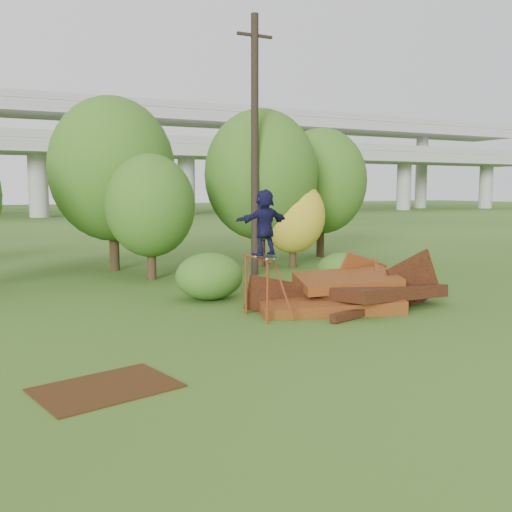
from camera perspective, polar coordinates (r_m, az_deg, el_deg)
name	(u,v)px	position (r m, az deg, el deg)	size (l,w,h in m)	color
ground	(328,335)	(12.90, 7.22, -7.82)	(240.00, 240.00, 0.00)	#2D5116
scrap_pile	(349,293)	(15.90, 9.32, -3.71)	(5.71, 3.34, 1.85)	#4E210E
grind_rail	(256,278)	(14.11, 0.03, -2.19)	(0.07, 1.50, 1.57)	maroon
skateboard	(264,256)	(13.64, 0.85, 0.03)	(0.23, 0.84, 0.09)	black
skater	(265,222)	(13.57, 0.86, 3.40)	(1.45, 0.46, 1.57)	#131236
flat_plate	(106,388)	(9.80, -14.79, -12.63)	(2.14, 1.53, 0.03)	#38200C
tree_1	(112,169)	(23.31, -14.20, 8.40)	(4.91, 4.91, 6.83)	black
tree_2	(150,206)	(20.59, -10.52, 4.97)	(3.18, 3.18, 4.48)	black
tree_3	(261,175)	(23.80, 0.49, 8.09)	(4.69, 4.69, 6.51)	black
tree_4	(293,216)	(23.46, 3.71, 3.99)	(2.64, 2.64, 3.65)	black
tree_5	(321,181)	(27.43, 6.53, 7.43)	(4.35, 4.35, 6.11)	black
shrub_left	(209,276)	(16.73, -4.69, -2.03)	(2.00, 1.85, 1.39)	#2B5416
shrub_right	(342,271)	(18.48, 8.57, -1.53)	(1.71, 1.56, 1.21)	#2B5416
utility_pole	(255,145)	(21.45, -0.13, 11.00)	(1.40, 0.28, 9.52)	black
freeway_overpass	(33,129)	(73.96, -21.38, 11.73)	(160.00, 15.00, 13.70)	gray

